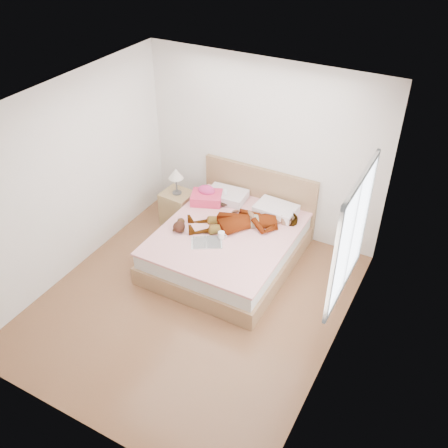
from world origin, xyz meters
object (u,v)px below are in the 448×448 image
at_px(woman, 244,219).
at_px(nightstand, 178,206).
at_px(plush_toy, 179,226).
at_px(bed, 230,242).
at_px(coffee_mug, 222,235).
at_px(magazine, 207,242).
at_px(phone, 226,192).
at_px(towel, 207,196).

xyz_separation_m(woman, nightstand, (-1.23, 0.21, -0.30)).
xyz_separation_m(plush_toy, nightstand, (-0.52, 0.74, -0.26)).
relative_size(bed, coffee_mug, 16.08).
bearing_deg(coffee_mug, bed, 90.68).
bearing_deg(magazine, bed, 74.29).
bearing_deg(woman, coffee_mug, -50.98).
relative_size(bed, nightstand, 2.15).
xyz_separation_m(phone, coffee_mug, (0.38, -0.82, -0.12)).
xyz_separation_m(towel, nightstand, (-0.48, -0.07, -0.28)).
relative_size(phone, plush_toy, 0.32).
bearing_deg(nightstand, towel, 8.21).
bearing_deg(magazine, woman, 67.55).
relative_size(coffee_mug, plush_toy, 0.47).
height_order(phone, towel, towel).
distance_m(woman, phone, 0.64).
relative_size(coffee_mug, nightstand, 0.13).
distance_m(towel, coffee_mug, 0.94).
height_order(coffee_mug, nightstand, nightstand).
bearing_deg(coffee_mug, phone, 114.88).
bearing_deg(plush_toy, bed, 31.89).
relative_size(woman, phone, 17.39).
distance_m(magazine, coffee_mug, 0.23).
xyz_separation_m(towel, plush_toy, (0.04, -0.81, -0.02)).
bearing_deg(towel, plush_toy, -87.25).
height_order(magazine, nightstand, nightstand).
height_order(towel, coffee_mug, towel).
xyz_separation_m(phone, towel, (-0.25, -0.12, -0.08)).
bearing_deg(phone, nightstand, 159.78).
bearing_deg(towel, bed, -34.73).
height_order(towel, magazine, towel).
bearing_deg(woman, towel, -145.05).
relative_size(bed, towel, 3.83).
distance_m(plush_toy, nightstand, 0.94).
bearing_deg(phone, bed, -90.93).
bearing_deg(phone, plush_toy, -137.94).
relative_size(phone, bed, 0.04).
bearing_deg(phone, woman, -73.50).
bearing_deg(coffee_mug, magazine, -124.91).
distance_m(phone, coffee_mug, 0.91).
bearing_deg(woman, phone, -163.50).
bearing_deg(coffee_mug, woman, 73.86).
distance_m(phone, towel, 0.29).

